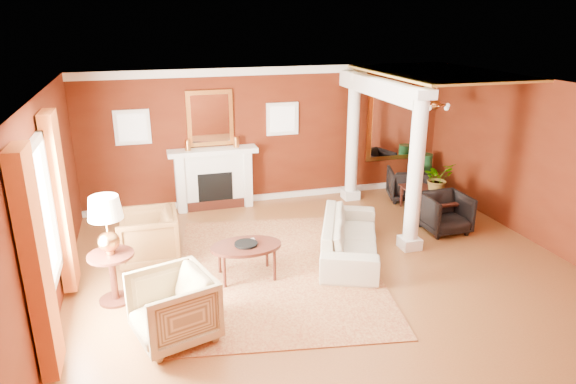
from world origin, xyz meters
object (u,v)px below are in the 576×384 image
object	(u,v)px
armchair_leopard	(148,235)
coffee_table	(246,248)
armchair_stripe	(173,305)
dining_table	(432,198)
sofa	(350,230)
side_table	(108,231)

from	to	relation	value
armchair_leopard	coffee_table	world-z (taller)	armchair_leopard
coffee_table	armchair_stripe	bearing A→B (deg)	-132.72
armchair_leopard	coffee_table	bearing A→B (deg)	57.00
coffee_table	dining_table	world-z (taller)	dining_table
armchair_leopard	armchair_stripe	size ratio (longest dim) A/B	1.00
sofa	dining_table	world-z (taller)	sofa
dining_table	armchair_stripe	bearing A→B (deg)	120.78
armchair_leopard	armchair_stripe	xyz separation A→B (m)	(0.23, -2.30, -0.00)
sofa	side_table	size ratio (longest dim) A/B	1.45
sofa	side_table	world-z (taller)	side_table
armchair_leopard	side_table	size ratio (longest dim) A/B	0.61
armchair_leopard	side_table	bearing A→B (deg)	-23.19
armchair_stripe	coffee_table	world-z (taller)	armchair_stripe
side_table	dining_table	bearing A→B (deg)	15.21
side_table	armchair_stripe	bearing A→B (deg)	-56.85
coffee_table	dining_table	bearing A→B (deg)	19.88
coffee_table	side_table	world-z (taller)	side_table
coffee_table	side_table	xyz separation A→B (m)	(-1.97, -0.16, 0.58)
armchair_leopard	armchair_stripe	bearing A→B (deg)	7.01
armchair_stripe	coffee_table	distance (m)	1.79
armchair_leopard	dining_table	xyz separation A→B (m)	(5.59, 0.52, -0.09)
sofa	coffee_table	xyz separation A→B (m)	(-1.86, -0.29, 0.06)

